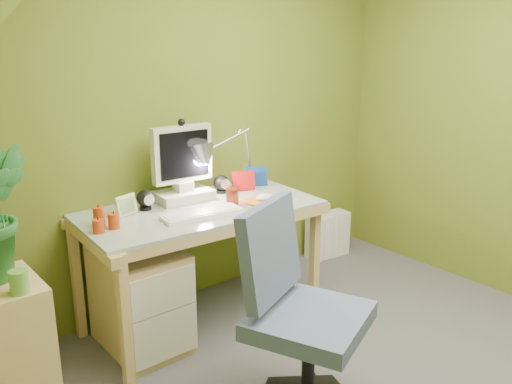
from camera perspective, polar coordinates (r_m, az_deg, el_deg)
wall_back at (r=3.54m, az=-6.21°, el=7.58°), size 3.20×0.01×2.40m
wall_left at (r=1.47m, az=-24.58°, el=-6.56°), size 0.01×3.20×2.40m
desk at (r=3.35m, az=-5.74°, el=-7.70°), size 1.44×0.79×0.75m
monitor at (r=3.29m, az=-7.80°, el=3.58°), size 0.40×0.25×0.53m
speaker_left at (r=3.20m, az=-11.58°, el=-0.80°), size 0.11×0.11×0.12m
speaker_right at (r=3.47m, az=-3.70°, el=0.85°), size 0.12×0.12×0.12m
keyboard at (r=3.05m, az=-5.73°, el=-2.30°), size 0.47×0.20×0.02m
mousepad at (r=3.32m, az=0.89°, el=-0.84°), size 0.28×0.21×0.01m
mouse at (r=3.31m, az=0.89°, el=-0.55°), size 0.12×0.08×0.04m
amber_tumbler at (r=3.23m, az=-2.51°, el=-0.49°), size 0.08×0.08×0.10m
candle_cluster at (r=2.94m, az=-15.88°, el=-2.75°), size 0.16×0.15×0.11m
photo_frame_red at (r=3.52m, az=-1.34°, el=1.19°), size 0.14×0.08×0.13m
photo_frame_blue at (r=3.64m, az=0.02°, el=1.70°), size 0.14×0.09×0.13m
photo_frame_green at (r=3.13m, az=-13.51°, el=-1.36°), size 0.14×0.05×0.12m
desk_lamp at (r=3.53m, az=-1.58°, el=5.01°), size 0.58×0.35×0.58m
side_ledge at (r=2.75m, az=-24.01°, el=-15.30°), size 0.26×0.41×0.71m
green_cup at (r=2.44m, az=-23.68°, el=-8.67°), size 0.08×0.08×0.10m
task_chair at (r=2.51m, az=5.67°, el=-12.86°), size 0.74×0.74×1.03m
radiator at (r=4.40m, az=7.54°, el=-4.49°), size 0.37×0.17×0.36m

